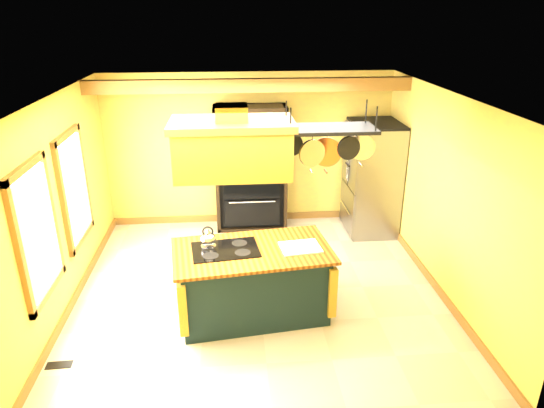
{
  "coord_description": "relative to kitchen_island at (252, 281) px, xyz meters",
  "views": [
    {
      "loc": [
        -0.31,
        -5.81,
        3.68
      ],
      "look_at": [
        0.21,
        0.3,
        1.2
      ],
      "focal_mm": 32.0,
      "sensor_mm": 36.0,
      "label": 1
    }
  ],
  "objects": [
    {
      "name": "floor",
      "position": [
        0.1,
        0.49,
        -0.47
      ],
      "size": [
        5.0,
        5.0,
        0.0
      ],
      "primitive_type": "plane",
      "color": "beige",
      "rests_on": "ground"
    },
    {
      "name": "ceiling",
      "position": [
        0.1,
        0.49,
        2.23
      ],
      "size": [
        5.0,
        5.0,
        0.0
      ],
      "primitive_type": "plane",
      "rotation": [
        3.14,
        0.0,
        0.0
      ],
      "color": "white",
      "rests_on": "wall_back"
    },
    {
      "name": "wall_back",
      "position": [
        0.1,
        2.99,
        0.88
      ],
      "size": [
        5.0,
        0.02,
        2.7
      ],
      "primitive_type": "cube",
      "color": "gold",
      "rests_on": "floor"
    },
    {
      "name": "wall_front",
      "position": [
        0.1,
        -2.01,
        0.88
      ],
      "size": [
        5.0,
        0.02,
        2.7
      ],
      "primitive_type": "cube",
      "color": "gold",
      "rests_on": "floor"
    },
    {
      "name": "wall_left",
      "position": [
        -2.4,
        0.49,
        0.88
      ],
      "size": [
        0.02,
        5.0,
        2.7
      ],
      "primitive_type": "cube",
      "color": "gold",
      "rests_on": "floor"
    },
    {
      "name": "wall_right",
      "position": [
        2.6,
        0.49,
        0.88
      ],
      "size": [
        0.02,
        5.0,
        2.7
      ],
      "primitive_type": "cube",
      "color": "gold",
      "rests_on": "floor"
    },
    {
      "name": "ceiling_beam",
      "position": [
        0.1,
        2.19,
        2.12
      ],
      "size": [
        5.0,
        0.15,
        0.2
      ],
      "primitive_type": "cube",
      "color": "#99622F",
      "rests_on": "ceiling"
    },
    {
      "name": "window_near",
      "position": [
        -2.36,
        -0.31,
        0.93
      ],
      "size": [
        0.06,
        1.06,
        1.56
      ],
      "color": "#99622F",
      "rests_on": "wall_left"
    },
    {
      "name": "window_far",
      "position": [
        -2.36,
        1.09,
        0.93
      ],
      "size": [
        0.06,
        1.06,
        1.56
      ],
      "color": "#99622F",
      "rests_on": "wall_left"
    },
    {
      "name": "kitchen_island",
      "position": [
        0.0,
        0.0,
        0.0
      ],
      "size": [
        2.06,
        1.31,
        1.11
      ],
      "rotation": [
        0.0,
        0.0,
        0.12
      ],
      "color": "black",
      "rests_on": "floor"
    },
    {
      "name": "range_hood",
      "position": [
        -0.2,
        -0.0,
        1.77
      ],
      "size": [
        1.38,
        0.78,
        0.8
      ],
      "color": "gold",
      "rests_on": "ceiling"
    },
    {
      "name": "pot_rack",
      "position": [
        0.91,
        0.01,
        1.84
      ],
      "size": [
        1.13,
        0.52,
        0.76
      ],
      "color": "black",
      "rests_on": "ceiling"
    },
    {
      "name": "refrigerator",
      "position": [
        2.17,
        2.39,
        0.46
      ],
      "size": [
        0.82,
        0.97,
        1.9
      ],
      "color": "gray",
      "rests_on": "floor"
    },
    {
      "name": "hutch",
      "position": [
        0.11,
        2.75,
        0.38
      ],
      "size": [
        1.23,
        0.56,
        2.18
      ],
      "color": "black",
      "rests_on": "floor"
    },
    {
      "name": "floor_register",
      "position": [
        -2.2,
        -0.83,
        -0.46
      ],
      "size": [
        0.28,
        0.13,
        0.01
      ],
      "primitive_type": "cube",
      "rotation": [
        0.0,
        0.0,
        0.04
      ],
      "color": "black",
      "rests_on": "floor"
    }
  ]
}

